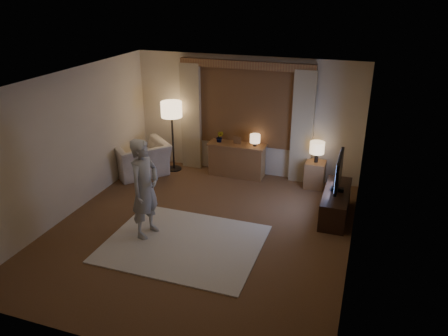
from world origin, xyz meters
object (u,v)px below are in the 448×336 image
at_px(person, 145,189).
at_px(tv_stand, 336,203).
at_px(side_table, 315,175).
at_px(armchair, 141,159).
at_px(sideboard, 237,161).

bearing_deg(person, tv_stand, -51.18).
bearing_deg(person, side_table, -31.68).
relative_size(side_table, person, 0.33).
bearing_deg(person, armchair, 39.72).
bearing_deg(side_table, sideboard, 178.34).
height_order(armchair, side_table, armchair).
bearing_deg(armchair, tv_stand, 124.12).
xyz_separation_m(sideboard, armchair, (-2.03, -0.65, 0.02)).
bearing_deg(sideboard, armchair, -162.27).
bearing_deg(side_table, armchair, -170.92).
relative_size(side_table, tv_stand, 0.40).
height_order(armchair, tv_stand, armchair).
xyz_separation_m(tv_stand, person, (-2.94, -1.72, 0.62)).
relative_size(armchair, side_table, 2.03).
distance_m(side_table, person, 3.77).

